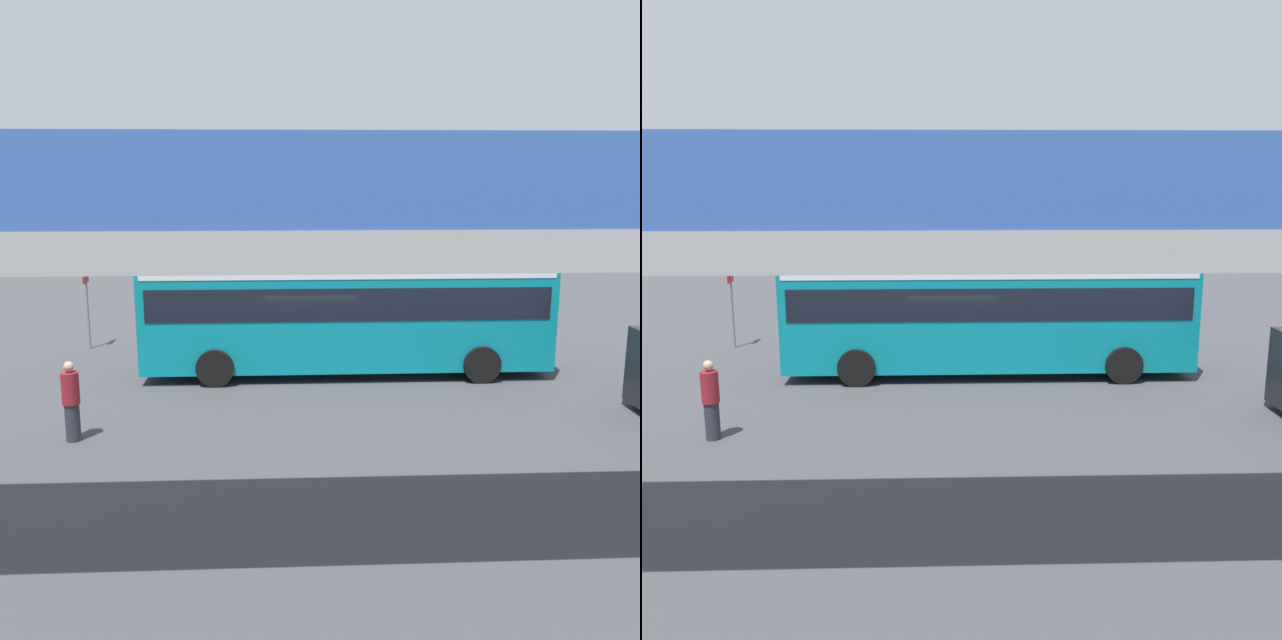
% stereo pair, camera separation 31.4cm
% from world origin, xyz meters
% --- Properties ---
extents(ground, '(80.00, 80.00, 0.00)m').
position_xyz_m(ground, '(0.00, 0.00, 0.00)').
color(ground, '#424247').
extents(city_bus, '(11.54, 2.85, 3.15)m').
position_xyz_m(city_bus, '(-1.07, -0.20, 1.88)').
color(city_bus, '#0C8493').
rests_on(city_bus, ground).
extents(pedestrian, '(0.38, 0.38, 1.79)m').
position_xyz_m(pedestrian, '(5.34, 4.95, 0.89)').
color(pedestrian, '#2D2D38').
rests_on(pedestrian, ground).
extents(traffic_sign, '(0.08, 0.60, 2.80)m').
position_xyz_m(traffic_sign, '(7.16, -3.40, 1.89)').
color(traffic_sign, slate).
rests_on(traffic_sign, ground).
extents(lane_dash_leftmost, '(2.00, 0.20, 0.01)m').
position_xyz_m(lane_dash_leftmost, '(-4.00, -2.79, 0.00)').
color(lane_dash_leftmost, silver).
rests_on(lane_dash_leftmost, ground).
extents(lane_dash_left, '(2.00, 0.20, 0.01)m').
position_xyz_m(lane_dash_left, '(0.00, -2.79, 0.00)').
color(lane_dash_left, silver).
rests_on(lane_dash_left, ground).
extents(lane_dash_centre, '(2.00, 0.20, 0.01)m').
position_xyz_m(lane_dash_centre, '(4.00, -2.79, 0.00)').
color(lane_dash_centre, silver).
rests_on(lane_dash_centre, ground).
extents(pedestrian_overpass, '(30.79, 2.60, 6.24)m').
position_xyz_m(pedestrian_overpass, '(0.00, 10.63, 4.61)').
color(pedestrian_overpass, '#9E9E99').
rests_on(pedestrian_overpass, ground).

